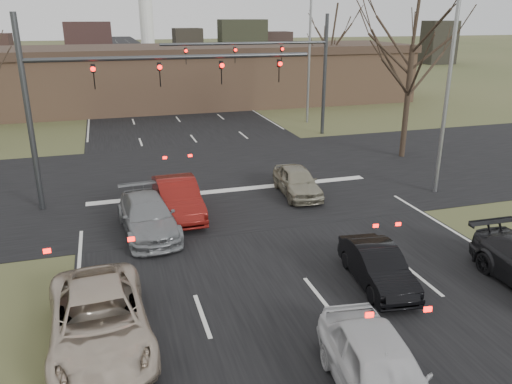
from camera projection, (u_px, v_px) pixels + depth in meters
ground at (369, 360)px, 12.03m from camera, size 360.00×360.00×0.00m
road_main at (146, 79)px, 66.17m from camera, size 14.00×300.00×0.02m
road_cross at (224, 178)px, 25.56m from camera, size 200.00×14.00×0.02m
building at (187, 75)px, 45.98m from camera, size 42.40×10.40×5.30m
mast_arm_near at (110, 87)px, 20.64m from camera, size 12.12×0.24×8.00m
mast_arm_far at (286, 61)px, 32.80m from camera, size 11.12×0.24×8.00m
streetlight_right_near at (447, 71)px, 21.61m from camera, size 2.34×0.25×10.00m
streetlight_right_far at (307, 48)px, 37.08m from camera, size 2.34×0.25×10.00m
tree_right_far at (332, 26)px, 45.40m from camera, size 5.40×5.40×9.00m
car_silver_suv at (100, 321)px, 12.33m from camera, size 2.66×5.31×1.44m
car_white_sedan at (380, 372)px, 10.51m from camera, size 2.33×4.60×1.50m
car_black_hatch at (377, 266)px, 15.26m from camera, size 1.72×3.82×1.22m
car_grey_ahead at (148, 216)px, 18.89m from camera, size 2.27×4.85×1.37m
car_red_ahead at (178, 198)px, 20.58m from camera, size 1.70×4.61×1.51m
car_silver_ahead at (297, 181)px, 22.95m from camera, size 1.82×3.98×1.32m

